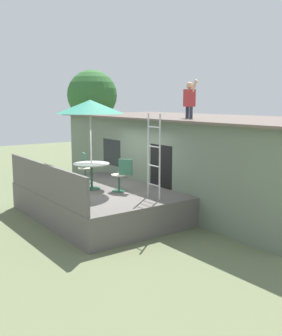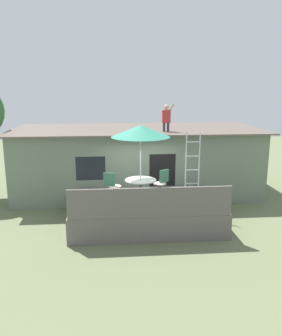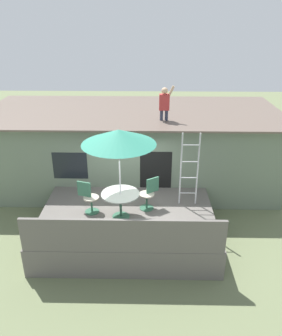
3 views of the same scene
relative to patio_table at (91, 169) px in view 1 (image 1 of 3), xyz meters
The scene contains 11 objects.
ground_plane 1.40m from the patio_table, 44.53° to the left, with size 40.00×40.00×0.00m, color #66704C.
house 3.76m from the patio_table, 87.53° to the left, with size 10.50×4.50×2.80m.
deck 1.01m from the patio_table, 44.53° to the left, with size 4.89×3.42×0.80m, color #605B56.
deck_railing 1.51m from the patio_table, 83.82° to the right, with size 4.79×0.08×0.90m, color #605B56.
patio_table is the anchor object (origin of this frame).
patio_umbrella 1.76m from the patio_table, behind, with size 1.90×1.90×2.54m.
step_ladder 2.13m from the patio_table, 22.18° to the left, with size 0.52×0.04×2.20m.
person_figure 3.53m from the patio_table, 64.42° to the left, with size 0.47×0.20×1.11m.
patio_chair_left 0.96m from the patio_table, 163.56° to the left, with size 0.61×0.44×0.92m.
patio_chair_right 0.94m from the patio_table, 33.87° to the left, with size 0.56×0.46×0.92m.
backyard_tree 7.67m from the patio_table, 150.36° to the left, with size 2.28×2.28×4.71m.
Camera 1 is at (9.81, -5.65, 3.32)m, focal length 42.80 mm.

